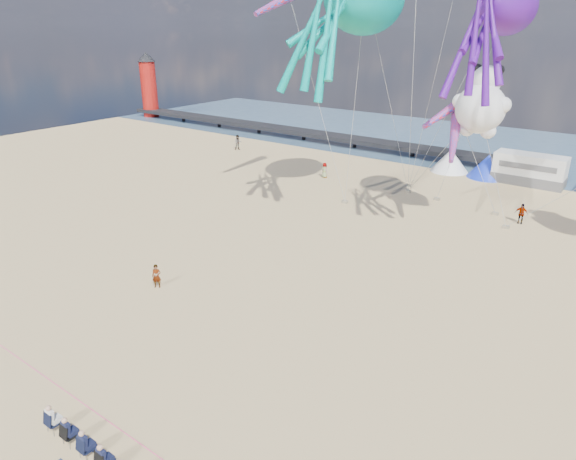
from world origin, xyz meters
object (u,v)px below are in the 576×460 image
object	(u,v)px
tent_blue	(488,166)
beachgoer_0	(325,170)
sandbag_a	(345,202)
sandbag_c	(506,227)
tent_white	(450,160)
windsock_right	(454,137)
beachgoer_1	(238,142)
kite_panda	(480,109)
windsock_mid	(455,105)
sandbag_d	(495,213)
spectator_row	(87,443)
lighthouse	(149,89)
beachgoer_3	(521,214)
sandbag_e	(408,191)
sandbag_b	(437,199)
kite_octopus_purple	(507,6)
motorhome_0	(529,169)
standing_person	(157,276)

from	to	relation	value
tent_blue	beachgoer_0	bearing A→B (deg)	-143.14
sandbag_a	sandbag_c	size ratio (longest dim) A/B	1.00
tent_white	windsock_right	bearing A→B (deg)	-71.02
beachgoer_1	sandbag_a	world-z (taller)	beachgoer_1
sandbag_c	kite_panda	world-z (taller)	kite_panda
beachgoer_1	windsock_mid	xyz separation A→B (m)	(30.09, -9.08, 8.29)
sandbag_d	beachgoer_1	bearing A→B (deg)	171.50
tent_white	spectator_row	xyz separation A→B (m)	(3.61, -46.52, -0.55)
beachgoer_1	lighthouse	bearing A→B (deg)	111.85
sandbag_d	windsock_mid	distance (m)	10.47
beachgoer_0	beachgoer_3	size ratio (longest dim) A/B	0.94
tent_blue	sandbag_e	distance (m)	10.69
sandbag_d	windsock_mid	xyz separation A→B (m)	(-3.07, -4.13, 9.13)
lighthouse	sandbag_c	size ratio (longest dim) A/B	18.00
tent_white	beachgoer_3	world-z (taller)	tent_white
sandbag_a	sandbag_e	xyz separation A→B (m)	(3.23, 6.22, 0.00)
tent_white	sandbag_e	size ratio (longest dim) A/B	8.00
windsock_mid	sandbag_b	bearing A→B (deg)	139.60
lighthouse	sandbag_d	xyz separation A→B (m)	(62.06, -15.00, -4.39)
lighthouse	beachgoer_1	bearing A→B (deg)	-19.17
beachgoer_1	sandbag_b	bearing A→B (deg)	-57.51
tent_white	sandbag_a	size ratio (longest dim) A/B	8.00
tent_blue	beachgoer_3	size ratio (longest dim) A/B	2.40
sandbag_e	windsock_right	world-z (taller)	windsock_right
tent_white	kite_octopus_purple	world-z (taller)	kite_octopus_purple
windsock_right	sandbag_e	bearing A→B (deg)	112.26
lighthouse	kite_octopus_purple	xyz separation A→B (m)	(62.07, -20.53, 11.42)
motorhome_0	kite_octopus_purple	xyz separation A→B (m)	(0.07, -16.53, 14.42)
standing_person	kite_panda	world-z (taller)	kite_panda
beachgoer_3	spectator_row	bearing A→B (deg)	-108.79
motorhome_0	sandbag_e	world-z (taller)	motorhome_0
lighthouse	beachgoer_1	distance (m)	30.81
sandbag_c	lighthouse	bearing A→B (deg)	164.48
lighthouse	tent_white	distance (m)	54.25
tent_blue	sandbag_d	size ratio (longest dim) A/B	8.00
tent_white	windsock_right	xyz separation A→B (m)	(5.88, -17.11, 6.07)
sandbag_d	kite_octopus_purple	size ratio (longest dim) A/B	0.05
spectator_row	sandbag_e	xyz separation A→B (m)	(-3.98, 36.83, -0.54)
beachgoer_1	kite_octopus_purple	size ratio (longest dim) A/B	0.19
sandbag_c	kite_panda	xyz separation A→B (m)	(-2.57, -2.14, 9.16)
motorhome_0	sandbag_e	distance (m)	12.88
lighthouse	sandbag_d	bearing A→B (deg)	-13.59
lighthouse	motorhome_0	bearing A→B (deg)	-3.69
beachgoer_1	kite_panda	size ratio (longest dim) A/B	0.31
tent_blue	beachgoer_1	distance (m)	29.72
windsock_mid	kite_octopus_purple	bearing A→B (deg)	-0.01
sandbag_b	beachgoer_3	bearing A→B (deg)	-12.33
sandbag_a	sandbag_d	distance (m)	12.66
tent_white	sandbag_b	world-z (taller)	tent_white
beachgoer_1	motorhome_0	bearing A→B (deg)	-38.63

